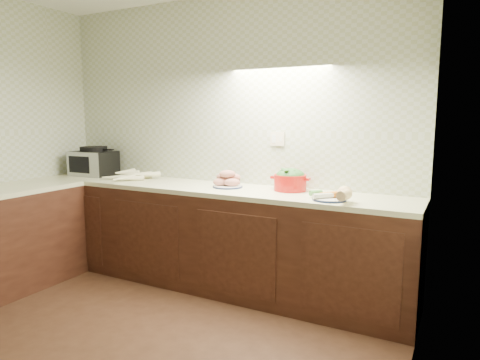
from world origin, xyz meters
The scene contains 8 objects.
room centered at (0.00, 0.00, 1.63)m, with size 3.60×3.60×2.60m.
counter centered at (-0.68, 0.68, 0.45)m, with size 3.60×3.60×0.90m.
toaster_oven centered at (-1.44, 1.57, 1.04)m, with size 0.44×0.35×0.30m.
parsnip_pile centered at (-0.94, 1.50, 0.93)m, with size 0.45×0.49×0.08m.
sweet_potato_plate centered at (0.19, 1.54, 0.95)m, with size 0.26×0.26×0.15m.
onion_bowl centered at (0.16, 1.65, 0.94)m, with size 0.15×0.15×0.12m.
dutch_oven centered at (0.74, 1.63, 0.99)m, with size 0.34×0.29×0.19m.
veg_plate centered at (1.20, 1.36, 0.94)m, with size 0.37×0.27×0.12m.
Camera 1 is at (2.01, -1.68, 1.50)m, focal length 32.00 mm.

